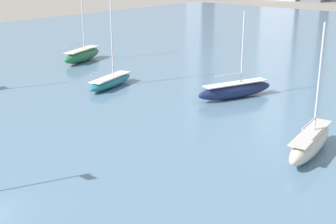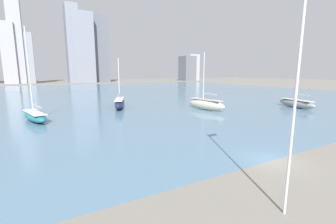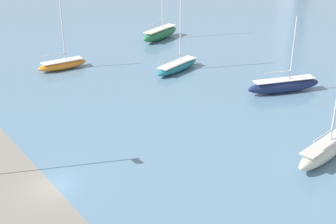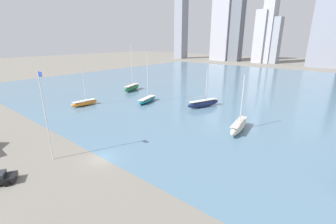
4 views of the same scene
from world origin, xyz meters
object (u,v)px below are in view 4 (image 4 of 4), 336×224
object	(u,v)px
sailboat_navy	(203,103)
sailboat_cream	(239,126)
sailboat_orange	(84,103)
sailboat_green	(132,88)
sailboat_teal	(147,100)
flag_pole	(45,114)

from	to	relation	value
sailboat_navy	sailboat_cream	bearing A→B (deg)	-15.66
sailboat_cream	sailboat_orange	distance (m)	42.05
sailboat_cream	sailboat_navy	bearing A→B (deg)	135.83
sailboat_navy	sailboat_orange	size ratio (longest dim) A/B	1.00
sailboat_green	sailboat_orange	size ratio (longest dim) A/B	1.51
sailboat_navy	sailboat_teal	size ratio (longest dim) A/B	0.75
sailboat_green	sailboat_navy	bearing A→B (deg)	-21.19
sailboat_teal	sailboat_cream	bearing A→B (deg)	-22.05
flag_pole	sailboat_orange	world-z (taller)	flag_pole
flag_pole	sailboat_teal	distance (m)	35.83
sailboat_navy	sailboat_orange	bearing A→B (deg)	-122.33
flag_pole	sailboat_cream	distance (m)	34.45
sailboat_cream	sailboat_orange	size ratio (longest dim) A/B	1.07
flag_pole	sailboat_cream	world-z (taller)	flag_pole
flag_pole	sailboat_teal	size ratio (longest dim) A/B	0.97
sailboat_green	sailboat_orange	world-z (taller)	sailboat_green
sailboat_navy	sailboat_cream	world-z (taller)	sailboat_cream
flag_pole	sailboat_green	world-z (taller)	sailboat_green
sailboat_cream	sailboat_orange	world-z (taller)	sailboat_cream
sailboat_teal	sailboat_green	bearing A→B (deg)	138.60
sailboat_green	flag_pole	bearing A→B (deg)	-74.19
flag_pole	sailboat_green	bearing A→B (deg)	123.96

